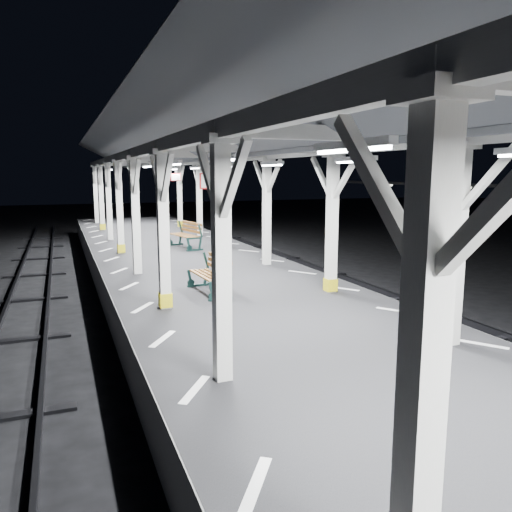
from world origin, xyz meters
TOP-DOWN VIEW (x-y plane):
  - ground at (0.00, 0.00)m, footprint 120.00×120.00m
  - platform at (0.00, 0.00)m, footprint 6.00×50.00m
  - hazard_stripes_left at (-2.45, 0.00)m, footprint 1.00×48.00m
  - hazard_stripes_right at (2.45, 0.00)m, footprint 1.00×48.00m
  - track_left at (-5.00, 0.00)m, footprint 2.20×60.00m
  - track_right at (5.00, 0.00)m, footprint 2.20×60.00m
  - canopy at (0.00, -0.02)m, footprint 5.40×49.00m
  - bench_mid at (-0.67, 2.98)m, footprint 0.71×1.66m
  - bench_far at (0.53, 10.43)m, footprint 1.02×1.92m

SIDE VIEW (x-z plane):
  - ground at x=0.00m, z-range 0.00..0.00m
  - track_left at x=-5.00m, z-range 0.00..0.16m
  - track_right at x=5.00m, z-range 0.00..0.16m
  - platform at x=0.00m, z-range 0.00..1.00m
  - hazard_stripes_left at x=-2.45m, z-range 1.00..1.01m
  - hazard_stripes_right at x=2.45m, z-range 1.00..1.01m
  - bench_mid at x=-0.67m, z-range 1.03..1.91m
  - bench_far at x=0.53m, z-range 1.03..2.02m
  - canopy at x=0.00m, z-range 2.23..6.88m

